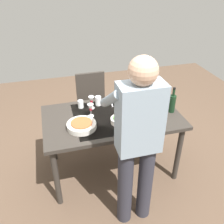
{
  "coord_description": "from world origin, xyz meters",
  "views": [
    {
      "loc": [
        0.6,
        2.2,
        2.24
      ],
      "look_at": [
        0.0,
        0.0,
        0.83
      ],
      "focal_mm": 39.73,
      "sensor_mm": 36.0,
      "label": 1
    }
  ],
  "objects_px": {
    "dining_table": "(112,122)",
    "water_cup_far_left": "(81,104)",
    "person_server": "(138,139)",
    "water_cup_near_left": "(132,113)",
    "side_bowl_salad": "(119,120)",
    "dinner_plate_near": "(139,104)",
    "chair_near": "(92,101)",
    "serving_bowl_pasta": "(82,125)",
    "wine_bottle": "(172,103)",
    "wine_glass_left": "(91,108)",
    "wine_glass_right": "(91,100)",
    "water_cup_near_right": "(98,101)"
  },
  "relations": [
    {
      "from": "wine_glass_left",
      "to": "water_cup_near_left",
      "type": "distance_m",
      "value": 0.45
    },
    {
      "from": "person_server",
      "to": "wine_bottle",
      "type": "height_order",
      "value": "person_server"
    },
    {
      "from": "water_cup_far_left",
      "to": "person_server",
      "type": "bearing_deg",
      "value": 109.16
    },
    {
      "from": "side_bowl_salad",
      "to": "wine_bottle",
      "type": "bearing_deg",
      "value": -174.57
    },
    {
      "from": "chair_near",
      "to": "wine_glass_left",
      "type": "xyz_separation_m",
      "value": [
        0.16,
        0.75,
        0.35
      ]
    },
    {
      "from": "wine_glass_left",
      "to": "wine_glass_right",
      "type": "bearing_deg",
      "value": -103.95
    },
    {
      "from": "water_cup_near_left",
      "to": "water_cup_far_left",
      "type": "xyz_separation_m",
      "value": [
        0.5,
        -0.35,
        -0.0
      ]
    },
    {
      "from": "person_server",
      "to": "wine_glass_right",
      "type": "distance_m",
      "value": 0.93
    },
    {
      "from": "person_server",
      "to": "dinner_plate_near",
      "type": "distance_m",
      "value": 0.92
    },
    {
      "from": "chair_near",
      "to": "water_cup_near_left",
      "type": "xyz_separation_m",
      "value": [
        -0.27,
        0.88,
        0.29
      ]
    },
    {
      "from": "wine_glass_right",
      "to": "side_bowl_salad",
      "type": "distance_m",
      "value": 0.43
    },
    {
      "from": "person_server",
      "to": "water_cup_near_right",
      "type": "distance_m",
      "value": 0.98
    },
    {
      "from": "wine_bottle",
      "to": "wine_glass_left",
      "type": "xyz_separation_m",
      "value": [
        0.89,
        -0.14,
        -0.01
      ]
    },
    {
      "from": "chair_near",
      "to": "water_cup_far_left",
      "type": "xyz_separation_m",
      "value": [
        0.23,
        0.54,
        0.29
      ]
    },
    {
      "from": "serving_bowl_pasta",
      "to": "dining_table",
      "type": "bearing_deg",
      "value": -159.17
    },
    {
      "from": "wine_glass_right",
      "to": "water_cup_near_right",
      "type": "relative_size",
      "value": 1.4
    },
    {
      "from": "dining_table",
      "to": "dinner_plate_near",
      "type": "relative_size",
      "value": 6.49
    },
    {
      "from": "wine_glass_left",
      "to": "water_cup_far_left",
      "type": "relative_size",
      "value": 1.7
    },
    {
      "from": "water_cup_far_left",
      "to": "wine_bottle",
      "type": "bearing_deg",
      "value": 159.77
    },
    {
      "from": "dining_table",
      "to": "wine_glass_left",
      "type": "xyz_separation_m",
      "value": [
        0.22,
        -0.05,
        0.19
      ]
    },
    {
      "from": "person_server",
      "to": "water_cup_near_left",
      "type": "height_order",
      "value": "person_server"
    },
    {
      "from": "wine_bottle",
      "to": "wine_glass_right",
      "type": "bearing_deg",
      "value": -19.78
    },
    {
      "from": "wine_glass_right",
      "to": "water_cup_near_right",
      "type": "bearing_deg",
      "value": -147.59
    },
    {
      "from": "chair_near",
      "to": "water_cup_near_right",
      "type": "distance_m",
      "value": 0.61
    },
    {
      "from": "person_server",
      "to": "serving_bowl_pasta",
      "type": "distance_m",
      "value": 0.69
    },
    {
      "from": "side_bowl_salad",
      "to": "dinner_plate_near",
      "type": "distance_m",
      "value": 0.44
    },
    {
      "from": "wine_bottle",
      "to": "side_bowl_salad",
      "type": "relative_size",
      "value": 1.64
    },
    {
      "from": "wine_glass_left",
      "to": "person_server",
      "type": "bearing_deg",
      "value": 109.09
    },
    {
      "from": "water_cup_near_left",
      "to": "serving_bowl_pasta",
      "type": "bearing_deg",
      "value": 5.85
    },
    {
      "from": "wine_bottle",
      "to": "dinner_plate_near",
      "type": "bearing_deg",
      "value": -38.24
    },
    {
      "from": "dining_table",
      "to": "wine_glass_left",
      "type": "bearing_deg",
      "value": -13.48
    },
    {
      "from": "dining_table",
      "to": "wine_bottle",
      "type": "distance_m",
      "value": 0.7
    },
    {
      "from": "serving_bowl_pasta",
      "to": "side_bowl_salad",
      "type": "xyz_separation_m",
      "value": [
        -0.39,
        0.01,
        0.0
      ]
    },
    {
      "from": "side_bowl_salad",
      "to": "dinner_plate_near",
      "type": "relative_size",
      "value": 0.78
    },
    {
      "from": "wine_glass_left",
      "to": "water_cup_far_left",
      "type": "distance_m",
      "value": 0.24
    },
    {
      "from": "wine_glass_right",
      "to": "wine_bottle",
      "type": "bearing_deg",
      "value": 160.22
    },
    {
      "from": "chair_near",
      "to": "serving_bowl_pasta",
      "type": "height_order",
      "value": "chair_near"
    },
    {
      "from": "person_server",
      "to": "wine_glass_right",
      "type": "height_order",
      "value": "person_server"
    },
    {
      "from": "chair_near",
      "to": "water_cup_near_left",
      "type": "height_order",
      "value": "chair_near"
    },
    {
      "from": "chair_near",
      "to": "side_bowl_salad",
      "type": "relative_size",
      "value": 5.06
    },
    {
      "from": "side_bowl_salad",
      "to": "wine_glass_right",
      "type": "bearing_deg",
      "value": -59.02
    },
    {
      "from": "chair_near",
      "to": "water_cup_far_left",
      "type": "height_order",
      "value": "chair_near"
    },
    {
      "from": "person_server",
      "to": "water_cup_near_left",
      "type": "distance_m",
      "value": 0.65
    },
    {
      "from": "dining_table",
      "to": "chair_near",
      "type": "height_order",
      "value": "chair_near"
    },
    {
      "from": "person_server",
      "to": "water_cup_near_right",
      "type": "relative_size",
      "value": 15.62
    },
    {
      "from": "side_bowl_salad",
      "to": "dining_table",
      "type": "bearing_deg",
      "value": -75.57
    },
    {
      "from": "water_cup_near_left",
      "to": "water_cup_near_right",
      "type": "distance_m",
      "value": 0.46
    },
    {
      "from": "dinner_plate_near",
      "to": "dining_table",
      "type": "bearing_deg",
      "value": 22.21
    },
    {
      "from": "water_cup_near_left",
      "to": "water_cup_far_left",
      "type": "distance_m",
      "value": 0.61
    },
    {
      "from": "dining_table",
      "to": "water_cup_far_left",
      "type": "bearing_deg",
      "value": -42.11
    }
  ]
}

